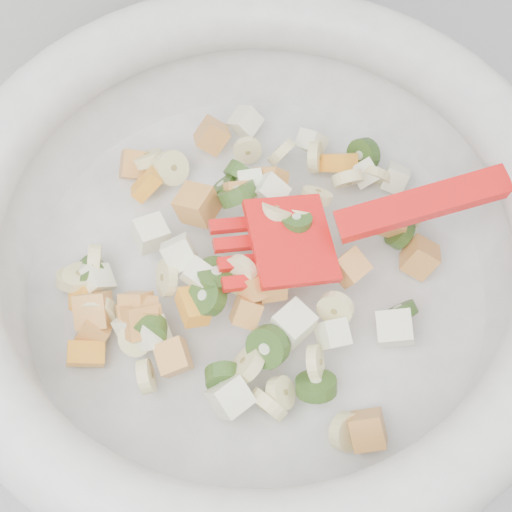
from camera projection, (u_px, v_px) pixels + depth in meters
name	position (u px, v px, depth m)	size (l,w,h in m)	color
counter	(259.00, 450.00, 0.93)	(2.00, 0.60, 0.90)	gray
mixing_bowl	(256.00, 245.00, 0.49)	(0.48, 0.43, 0.12)	silver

